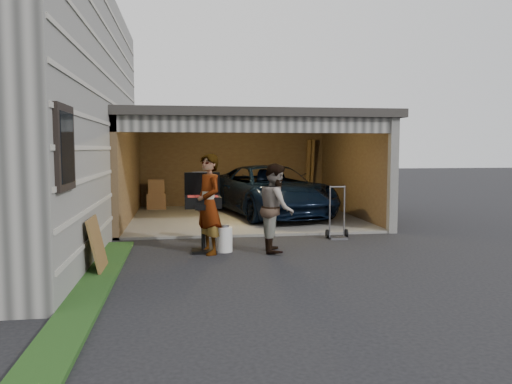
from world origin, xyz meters
TOP-DOWN VIEW (x-y plane):
  - ground at (0.00, 0.00)m, footprint 80.00×80.00m
  - groundcover_strip at (-2.25, -1.00)m, footprint 0.50×8.00m
  - garage at (0.76, 6.79)m, footprint 6.80×6.30m
  - minivan at (1.53, 6.68)m, footprint 3.46×5.56m
  - woman at (-0.50, 1.84)m, footprint 0.69×0.81m
  - man at (0.80, 1.87)m, footprint 0.72×0.89m
  - bbq_grill at (-0.60, 2.04)m, footprint 0.69×0.60m
  - propane_tank at (-0.20, 1.99)m, footprint 0.33×0.33m
  - plywood_panel at (-2.34, 0.67)m, footprint 0.22×0.81m
  - hand_truck at (2.40, 3.04)m, footprint 0.49×0.37m

SIDE VIEW (x-z plane):
  - ground at x=0.00m, z-range 0.00..0.00m
  - groundcover_strip at x=-2.25m, z-range 0.00..0.06m
  - hand_truck at x=2.40m, z-range -0.36..0.81m
  - propane_tank at x=-0.20m, z-range 0.00..0.48m
  - plywood_panel at x=-2.34m, z-range 0.00..0.89m
  - minivan at x=1.53m, z-range 0.00..1.44m
  - man at x=0.80m, z-range 0.00..1.71m
  - bbq_grill at x=-0.60m, z-range 0.15..1.68m
  - woman at x=-0.50m, z-range 0.00..1.89m
  - garage at x=0.76m, z-range 0.42..3.32m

